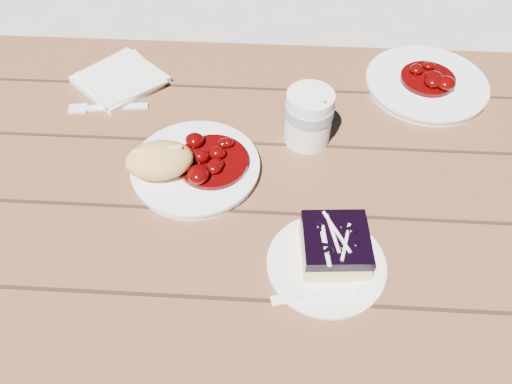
# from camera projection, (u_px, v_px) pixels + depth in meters

# --- Properties ---
(ground) EXTENTS (60.00, 60.00, 0.00)m
(ground) POSITION_uv_depth(u_px,v_px,m) (166.00, 341.00, 1.46)
(ground) COLOR #ACA79B
(ground) RESTS_ON ground
(picnic_table) EXTENTS (2.00, 1.55, 0.75)m
(picnic_table) POSITION_uv_depth(u_px,v_px,m) (126.00, 223.00, 1.01)
(picnic_table) COLOR brown
(picnic_table) RESTS_ON ground
(main_plate) EXTENTS (0.22, 0.22, 0.02)m
(main_plate) POSITION_uv_depth(u_px,v_px,m) (196.00, 168.00, 0.88)
(main_plate) COLOR white
(main_plate) RESTS_ON picnic_table
(goulash_stew) EXTENTS (0.13, 0.13, 0.04)m
(goulash_stew) POSITION_uv_depth(u_px,v_px,m) (212.00, 155.00, 0.86)
(goulash_stew) COLOR #470202
(goulash_stew) RESTS_ON main_plate
(bread_roll) EXTENTS (0.13, 0.10, 0.06)m
(bread_roll) POSITION_uv_depth(u_px,v_px,m) (160.00, 160.00, 0.84)
(bread_roll) COLOR #DFA956
(bread_roll) RESTS_ON main_plate
(dessert_plate) EXTENTS (0.17, 0.17, 0.01)m
(dessert_plate) POSITION_uv_depth(u_px,v_px,m) (326.00, 265.00, 0.75)
(dessert_plate) COLOR white
(dessert_plate) RESTS_ON picnic_table
(blueberry_cake) EXTENTS (0.10, 0.10, 0.06)m
(blueberry_cake) POSITION_uv_depth(u_px,v_px,m) (335.00, 245.00, 0.74)
(blueberry_cake) COLOR #FAD788
(blueberry_cake) RESTS_ON dessert_plate
(fork_dessert) EXTENTS (0.16, 0.06, 0.00)m
(fork_dessert) POSITION_uv_depth(u_px,v_px,m) (314.00, 295.00, 0.71)
(fork_dessert) COLOR white
(fork_dessert) RESTS_ON dessert_plate
(coffee_cup) EXTENTS (0.08, 0.08, 0.11)m
(coffee_cup) POSITION_uv_depth(u_px,v_px,m) (309.00, 118.00, 0.89)
(coffee_cup) COLOR white
(coffee_cup) RESTS_ON picnic_table
(napkin_stack) EXTENTS (0.21, 0.21, 0.01)m
(napkin_stack) POSITION_uv_depth(u_px,v_px,m) (120.00, 80.00, 1.04)
(napkin_stack) COLOR white
(napkin_stack) RESTS_ON picnic_table
(fork_table) EXTENTS (0.16, 0.05, 0.00)m
(fork_table) POSITION_uv_depth(u_px,v_px,m) (116.00, 107.00, 0.99)
(fork_table) COLOR white
(fork_table) RESTS_ON picnic_table
(second_plate) EXTENTS (0.24, 0.24, 0.02)m
(second_plate) POSITION_uv_depth(u_px,v_px,m) (426.00, 84.00, 1.03)
(second_plate) COLOR white
(second_plate) RESTS_ON picnic_table
(second_stew) EXTENTS (0.11, 0.11, 0.04)m
(second_stew) POSITION_uv_depth(u_px,v_px,m) (430.00, 73.00, 1.00)
(second_stew) COLOR #470202
(second_stew) RESTS_ON second_plate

